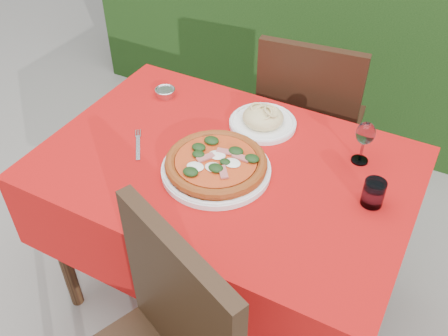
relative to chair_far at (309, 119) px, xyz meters
The scene contains 9 objects.
ground 0.85m from the chair_far, 96.57° to the right, with size 60.00×60.00×0.00m, color slate.
dining_table 0.66m from the chair_far, 96.57° to the right, with size 1.26×0.86×0.75m.
chair_far is the anchor object (origin of this frame).
pizza_plate 0.75m from the chair_far, 96.36° to the right, with size 0.39×0.39×0.07m.
pasta_plate 0.46m from the chair_far, 97.90° to the right, with size 0.25×0.25×0.07m.
water_glass 0.78m from the chair_far, 55.97° to the right, with size 0.07×0.07×0.09m.
wine_glass 0.62m from the chair_far, 53.05° to the right, with size 0.06×0.06×0.16m.
fork 0.85m from the chair_far, 117.56° to the right, with size 0.02×0.19×0.01m, color silver.
steel_ramekin 0.67m from the chair_far, 140.53° to the right, with size 0.08×0.08×0.03m, color silver.
Camera 1 is at (0.61, -1.14, 1.84)m, focal length 40.00 mm.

